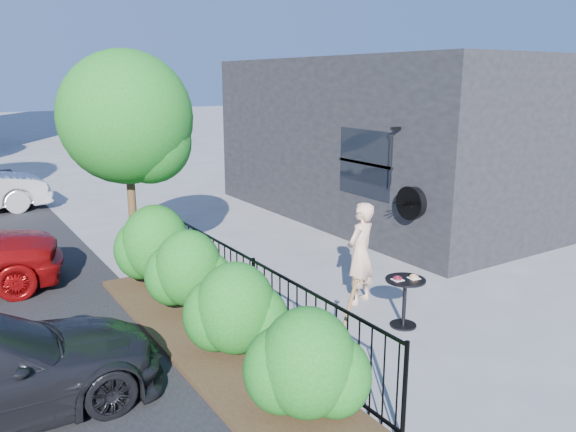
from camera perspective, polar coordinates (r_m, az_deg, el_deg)
ground at (r=8.98m, az=5.06°, el=-9.35°), size 120.00×120.00×0.00m
shop_building at (r=15.34m, az=11.34°, el=7.87°), size 6.22×9.00×4.00m
fence at (r=8.00m, az=-3.49°, el=-7.97°), size 0.05×6.05×1.10m
planting_bed at (r=7.93m, az=-7.96°, el=-12.42°), size 1.30×6.00×0.08m
shrubs at (r=7.78m, az=-7.76°, el=-7.61°), size 1.10×5.60×1.24m
patio_tree at (r=9.72m, az=-15.63°, el=8.83°), size 2.20×2.20×3.94m
cafe_table at (r=8.34m, az=11.78°, el=-7.73°), size 0.58×0.58×0.78m
woman at (r=8.99m, az=7.36°, el=-3.78°), size 0.70×0.57×1.65m
shovel at (r=6.84m, az=5.48°, el=-12.02°), size 0.43×0.16×1.26m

